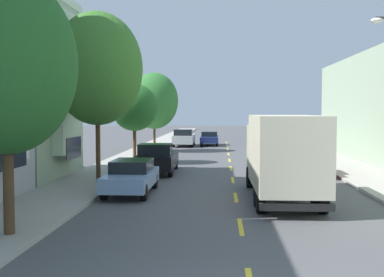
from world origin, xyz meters
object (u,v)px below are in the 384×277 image
object	(u,v)px
moving_navy_sedan	(209,138)
street_tree_third	(134,108)
parked_pickup_silver	(184,138)
street_tree_farthest	(154,101)
parked_sedan_sky	(131,176)
parked_pickup_black	(157,159)
parked_sedan_red	(309,161)
parked_hatchback_teal	(263,134)
street_tree_nearest	(6,64)
delivery_box_truck	(282,152)
street_tree_second	(97,69)

from	to	relation	value
moving_navy_sedan	street_tree_third	bearing A→B (deg)	-104.61
street_tree_third	moving_navy_sedan	bearing A→B (deg)	75.39
parked_pickup_silver	street_tree_farthest	bearing A→B (deg)	-107.44
street_tree_third	street_tree_farthest	world-z (taller)	street_tree_farthest
parked_sedan_sky	parked_pickup_black	size ratio (longest dim) A/B	0.84
street_tree_farthest	moving_navy_sedan	world-z (taller)	street_tree_farthest
parked_sedan_sky	parked_pickup_silver	xyz separation A→B (m)	(0.08, 28.10, 0.08)
parked_sedan_sky	parked_sedan_red	distance (m)	10.91
street_tree_farthest	parked_pickup_black	distance (m)	15.17
parked_pickup_black	parked_sedan_red	bearing A→B (deg)	-2.04
parked_sedan_sky	parked_pickup_silver	distance (m)	28.10
parked_hatchback_teal	parked_pickup_black	xyz separation A→B (m)	(-8.61, -30.71, 0.07)
street_tree_nearest	parked_hatchback_teal	size ratio (longest dim) A/B	1.77
delivery_box_truck	parked_hatchback_teal	bearing A→B (deg)	86.17
street_tree_second	street_tree_nearest	bearing A→B (deg)	-90.00
moving_navy_sedan	street_tree_second	bearing A→B (deg)	-99.57
street_tree_second	parked_sedan_red	xyz separation A→B (m)	(10.66, 4.42, -4.75)
delivery_box_truck	moving_navy_sedan	world-z (taller)	delivery_box_truck
street_tree_second	parked_pickup_silver	xyz separation A→B (m)	(2.07, 25.90, -4.67)
street_tree_third	parked_sedan_sky	distance (m)	12.39
street_tree_farthest	parked_pickup_silver	distance (m)	7.79
parked_hatchback_teal	moving_navy_sedan	bearing A→B (deg)	-127.31
parked_sedan_sky	parked_sedan_red	world-z (taller)	same
delivery_box_truck	parked_sedan_red	distance (m)	8.25
street_tree_farthest	parked_pickup_black	world-z (taller)	street_tree_farthest
street_tree_second	street_tree_farthest	size ratio (longest dim) A/B	1.19
street_tree_second	parked_hatchback_teal	xyz separation A→B (m)	(10.80, 35.43, -4.74)
moving_navy_sedan	parked_sedan_sky	bearing A→B (deg)	-95.05
street_tree_nearest	street_tree_second	bearing A→B (deg)	90.00
street_tree_second	moving_navy_sedan	xyz separation A→B (m)	(4.60, 27.30, -4.75)
street_tree_farthest	parked_pickup_black	bearing A→B (deg)	-81.46
parked_hatchback_teal	parked_pickup_silver	world-z (taller)	parked_pickup_silver
parked_hatchback_teal	parked_sedan_red	size ratio (longest dim) A/B	0.89
delivery_box_truck	parked_pickup_black	bearing A→B (deg)	126.61
street_tree_third	parked_hatchback_teal	xyz separation A→B (m)	(10.80, 25.78, -3.00)
moving_navy_sedan	street_tree_farthest	bearing A→B (deg)	-119.91
parked_pickup_silver	street_tree_second	bearing A→B (deg)	-94.58
street_tree_farthest	parked_hatchback_teal	world-z (taller)	street_tree_farthest
street_tree_third	street_tree_nearest	bearing A→B (deg)	-90.00
street_tree_nearest	street_tree_second	size ratio (longest dim) A/B	0.89
street_tree_nearest	parked_sedan_sky	bearing A→B (deg)	75.03
parked_sedan_red	street_tree_farthest	bearing A→B (deg)	125.62
delivery_box_truck	parked_sedan_sky	world-z (taller)	delivery_box_truck
parked_hatchback_teal	parked_pickup_black	distance (m)	31.89
street_tree_nearest	parked_sedan_red	xyz separation A→B (m)	(10.66, 14.08, -4.03)
parked_pickup_black	parked_pickup_silver	distance (m)	21.18
street_tree_second	parked_pickup_silver	distance (m)	26.40
parked_pickup_silver	street_tree_nearest	bearing A→B (deg)	-93.34
delivery_box_truck	parked_sedan_sky	distance (m)	6.42
street_tree_nearest	parked_hatchback_teal	world-z (taller)	street_tree_nearest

